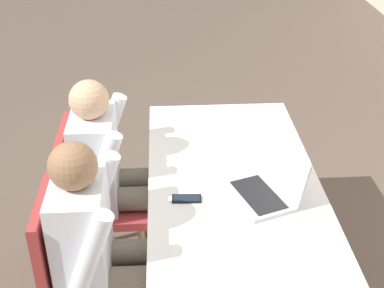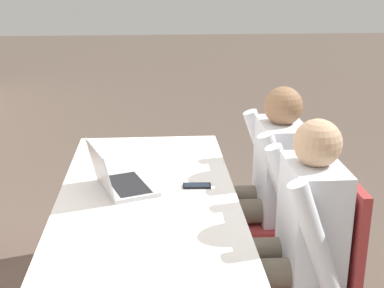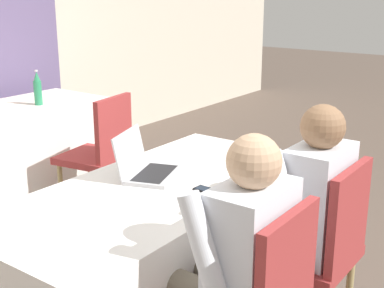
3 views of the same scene
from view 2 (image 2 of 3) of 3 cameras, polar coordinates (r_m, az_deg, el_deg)
name	(u,v)px [view 2 (image 2 of 3)]	position (r m, az deg, el deg)	size (l,w,h in m)	color
conference_table_near	(148,229)	(2.61, -4.67, -8.99)	(1.79, 0.84, 0.74)	white
laptop	(120,181)	(2.59, -7.72, -3.91)	(0.40, 0.36, 0.23)	#B7B7BC
cell_phone	(197,186)	(2.61, 0.52, -4.47)	(0.07, 0.14, 0.01)	black
paper_beside_laptop	(174,156)	(3.02, -1.94, -1.30)	(0.32, 0.36, 0.00)	white
chair_near_left	(314,265)	(2.47, 12.86, -12.49)	(0.44, 0.44, 0.92)	tan
chair_near_right	(282,207)	(2.98, 9.61, -6.60)	(0.44, 0.44, 0.92)	tan
person_checkered_shirt	(293,234)	(2.36, 10.68, -9.38)	(0.50, 0.52, 1.18)	#665B4C
person_white_shirt	(265,180)	(2.89, 7.76, -3.84)	(0.50, 0.52, 1.18)	#665B4C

